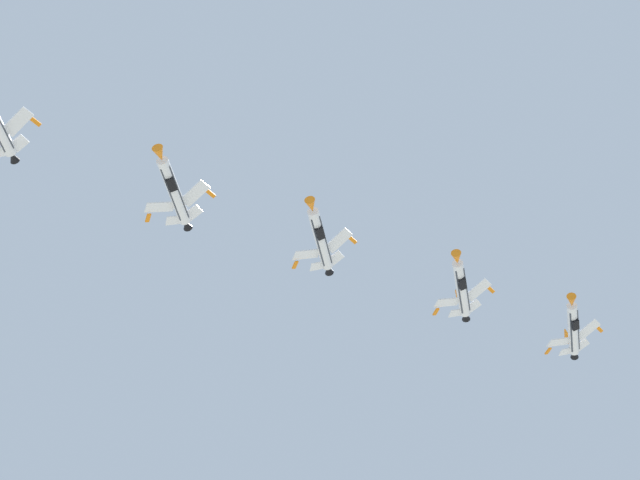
% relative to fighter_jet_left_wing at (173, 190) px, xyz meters
% --- Properties ---
extents(fighter_jet_left_wing, '(10.63, 14.79, 4.85)m').
position_rel_fighter_jet_left_wing_xyz_m(fighter_jet_left_wing, '(0.00, 0.00, 0.00)').
color(fighter_jet_left_wing, white).
extents(fighter_jet_right_wing, '(10.56, 14.79, 5.01)m').
position_rel_fighter_jet_left_wing_xyz_m(fighter_jet_right_wing, '(22.90, 5.25, 1.79)').
color(fighter_jet_right_wing, white).
extents(fighter_jet_left_outer, '(10.63, 14.79, 4.84)m').
position_rel_fighter_jet_left_wing_xyz_m(fighter_jet_left_outer, '(47.43, 10.58, 2.74)').
color(fighter_jet_left_outer, white).
extents(fighter_jet_right_outer, '(10.61, 14.79, 4.89)m').
position_rel_fighter_jet_left_wing_xyz_m(fighter_jet_right_outer, '(69.20, 15.97, 3.97)').
color(fighter_jet_right_outer, white).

